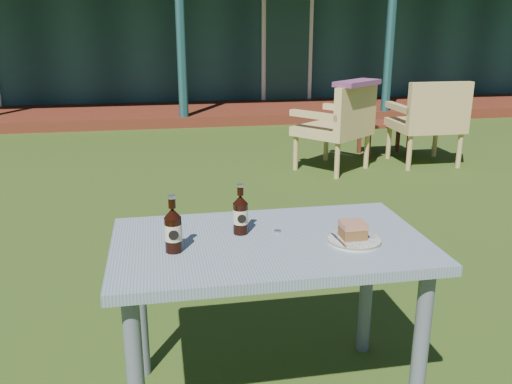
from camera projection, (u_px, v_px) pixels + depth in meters
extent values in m
plane|color=#334916|center=(223.00, 250.00, 3.79)|extent=(80.00, 80.00, 0.00)
cube|color=#173C3D|center=(171.00, 34.00, 12.33)|extent=(15.00, 6.00, 2.60)
cube|color=#5C2416|center=(182.00, 114.00, 9.03)|extent=(15.00, 1.80, 0.16)
cylinder|color=#173C3D|center=(181.00, 44.00, 7.94)|extent=(0.14, 0.14, 2.45)
cylinder|color=#173C3D|center=(390.00, 43.00, 8.49)|extent=(0.14, 0.14, 2.45)
cube|color=white|center=(287.00, 53.00, 9.92)|extent=(0.95, 0.06, 2.00)
cube|color=#193D38|center=(287.00, 53.00, 9.90)|extent=(0.80, 0.04, 1.85)
cube|color=slate|center=(270.00, 245.00, 2.08)|extent=(1.20, 0.70, 0.04)
cylinder|color=slate|center=(136.00, 383.00, 1.84)|extent=(0.06, 0.06, 0.68)
cylinder|color=slate|center=(420.00, 352.00, 2.02)|extent=(0.06, 0.06, 0.68)
cylinder|color=slate|center=(140.00, 306.00, 2.35)|extent=(0.06, 0.06, 0.68)
cylinder|color=slate|center=(366.00, 286.00, 2.53)|extent=(0.06, 0.06, 0.68)
cylinder|color=silver|center=(354.00, 240.00, 2.05)|extent=(0.20, 0.20, 0.01)
cylinder|color=olive|center=(354.00, 239.00, 2.05)|extent=(0.20, 0.20, 0.00)
cube|color=brown|center=(353.00, 232.00, 2.05)|extent=(0.09, 0.08, 0.04)
cube|color=#A36749|center=(353.00, 225.00, 2.05)|extent=(0.09, 0.09, 0.02)
cube|color=silver|center=(339.00, 240.00, 2.03)|extent=(0.02, 0.14, 0.00)
cylinder|color=black|center=(241.00, 219.00, 2.12)|extent=(0.06, 0.06, 0.12)
cone|color=black|center=(240.00, 199.00, 2.10)|extent=(0.06, 0.06, 0.03)
cylinder|color=black|center=(240.00, 191.00, 2.09)|extent=(0.02, 0.02, 0.03)
cylinder|color=silver|center=(240.00, 186.00, 2.08)|extent=(0.03, 0.03, 0.01)
cylinder|color=beige|center=(241.00, 216.00, 2.12)|extent=(0.06, 0.06, 0.06)
cylinder|color=black|center=(242.00, 219.00, 2.09)|extent=(0.03, 0.00, 0.03)
cylinder|color=black|center=(173.00, 235.00, 1.95)|extent=(0.06, 0.06, 0.13)
cone|color=black|center=(172.00, 213.00, 1.92)|extent=(0.06, 0.06, 0.04)
cylinder|color=black|center=(172.00, 203.00, 1.91)|extent=(0.03, 0.03, 0.04)
cylinder|color=silver|center=(172.00, 197.00, 1.91)|extent=(0.03, 0.03, 0.01)
cylinder|color=beige|center=(173.00, 232.00, 1.95)|extent=(0.06, 0.06, 0.06)
cylinder|color=black|center=(174.00, 235.00, 1.92)|extent=(0.04, 0.00, 0.04)
cylinder|color=silver|center=(278.00, 231.00, 2.15)|extent=(0.03, 0.03, 0.01)
cube|color=tan|center=(332.00, 130.00, 5.78)|extent=(0.93, 0.92, 0.10)
cube|color=tan|center=(356.00, 108.00, 5.52)|extent=(0.59, 0.48, 0.45)
cube|color=tan|center=(347.00, 109.00, 5.95)|extent=(0.42, 0.51, 0.06)
cube|color=tan|center=(315.00, 115.00, 5.52)|extent=(0.42, 0.51, 0.06)
cylinder|color=tan|center=(326.00, 144.00, 6.22)|extent=(0.05, 0.05, 0.38)
cylinder|color=tan|center=(296.00, 153.00, 5.81)|extent=(0.05, 0.05, 0.38)
cylinder|color=tan|center=(367.00, 151.00, 5.88)|extent=(0.05, 0.05, 0.38)
cylinder|color=tan|center=(337.00, 161.00, 5.48)|extent=(0.05, 0.05, 0.38)
cube|color=tan|center=(425.00, 125.00, 6.03)|extent=(0.69, 0.65, 0.10)
cube|color=tan|center=(440.00, 104.00, 5.68)|extent=(0.69, 0.09, 0.45)
cube|color=tan|center=(451.00, 106.00, 6.04)|extent=(0.08, 0.60, 0.06)
cube|color=tan|center=(399.00, 108.00, 5.94)|extent=(0.08, 0.60, 0.06)
cylinder|color=tan|center=(435.00, 141.00, 6.40)|extent=(0.05, 0.05, 0.38)
cylinder|color=tan|center=(389.00, 142.00, 6.30)|extent=(0.05, 0.05, 0.38)
cylinder|color=tan|center=(459.00, 151.00, 5.90)|extent=(0.05, 0.05, 0.38)
cylinder|color=tan|center=(409.00, 153.00, 5.80)|extent=(0.05, 0.05, 0.38)
cube|color=#6E3860|center=(357.00, 83.00, 5.45)|extent=(0.59, 0.53, 0.05)
cube|color=#5C2416|center=(385.00, 124.00, 6.42)|extent=(0.60, 0.40, 0.04)
cube|color=#5C2416|center=(369.00, 144.00, 6.30)|extent=(0.04, 0.04, 0.36)
cube|color=#5C2416|center=(409.00, 142.00, 6.38)|extent=(0.04, 0.04, 0.36)
cube|color=#5C2416|center=(359.00, 138.00, 6.58)|extent=(0.04, 0.04, 0.36)
cube|color=#5C2416|center=(398.00, 137.00, 6.67)|extent=(0.04, 0.04, 0.36)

